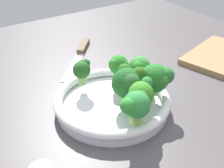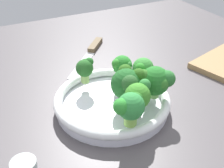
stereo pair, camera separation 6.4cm
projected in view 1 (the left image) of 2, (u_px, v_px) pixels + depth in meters
ground_plane at (123, 105)px, 72.50cm from camera, size 130.00×130.00×2.50cm
bowl at (112, 102)px, 68.18cm from camera, size 26.78×26.78×3.80cm
broccoli_floret_0 at (141, 95)px, 59.91cm from camera, size 5.84×5.46×6.96cm
broccoli_floret_1 at (135, 105)px, 56.79cm from camera, size 6.46×5.94×7.03cm
broccoli_floret_2 at (139, 67)px, 71.24cm from camera, size 5.35×5.44×6.14cm
broccoli_floret_3 at (82, 69)px, 69.67cm from camera, size 4.59×4.72×6.01cm
broccoli_floret_4 at (128, 82)px, 63.77cm from camera, size 7.56×7.73×7.43cm
broccoli_floret_5 at (118, 66)px, 71.64cm from camera, size 5.41×4.89×6.14cm
broccoli_floret_6 at (156, 78)px, 65.30cm from camera, size 7.82×6.75×7.39cm
knife at (80, 53)px, 92.90cm from camera, size 19.33×21.60×1.50cm
cutting_board at (221, 56)px, 90.55cm from camera, size 27.37×22.16×1.60cm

